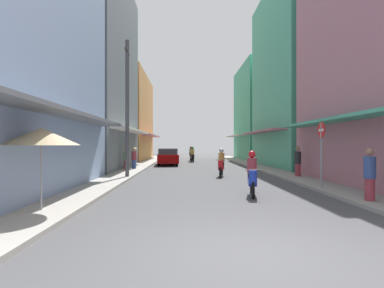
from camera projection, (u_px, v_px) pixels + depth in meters
name	position (u px, v px, depth m)	size (l,w,h in m)	color
ground_plane	(201.00, 171.00, 20.71)	(86.82, 86.82, 0.00)	#4C4C4F
sidewalk_left	(132.00, 170.00, 20.59)	(1.54, 47.47, 0.12)	#ADA89E
sidewalk_right	(270.00, 170.00, 20.82)	(1.54, 47.47, 0.12)	#9E9991
building_left_mid	(86.00, 72.00, 22.64)	(7.05, 11.28, 14.31)	slate
building_left_far	(121.00, 118.00, 35.50)	(7.05, 12.74, 9.69)	#D88C4C
building_right_mid	(305.00, 78.00, 24.38)	(7.05, 10.92, 14.24)	#4CB28C
building_right_far	(266.00, 113.00, 35.90)	(7.05, 10.14, 10.87)	#4CB28C
motorbike_red	(221.00, 164.00, 17.29)	(0.61, 1.79, 1.58)	black
motorbike_blue	(252.00, 176.00, 10.85)	(0.59, 1.80, 1.58)	black
motorbike_black	(192.00, 155.00, 30.90)	(0.56, 1.80, 1.58)	black
motorbike_silver	(191.00, 154.00, 33.29)	(0.55, 1.81, 1.58)	black
parked_car	(168.00, 157.00, 26.55)	(2.05, 4.22, 1.45)	#8C0000
pedestrian_far	(370.00, 176.00, 9.22)	(0.34, 0.34, 1.70)	#99333F
pedestrian_crossing	(134.00, 157.00, 21.33)	(0.44, 0.44, 1.64)	#334C8C
pedestrian_foreground	(298.00, 162.00, 16.27)	(0.34, 0.34, 1.69)	#99333F
pedestrian_midway	(126.00, 159.00, 20.46)	(0.34, 0.34, 1.59)	#99333F
vendor_umbrella	(41.00, 137.00, 7.92)	(1.92, 1.92, 2.24)	#99999E
utility_pole	(127.00, 108.00, 16.16)	(0.20, 1.20, 7.31)	#4C4C4F
street_sign_no_entry	(321.00, 147.00, 11.59)	(0.07, 0.60, 2.65)	gray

